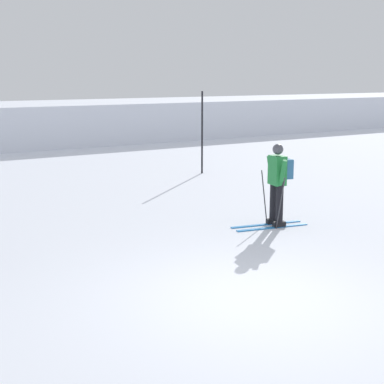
{
  "coord_description": "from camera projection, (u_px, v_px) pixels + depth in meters",
  "views": [
    {
      "loc": [
        -4.67,
        -6.11,
        3.08
      ],
      "look_at": [
        0.98,
        3.09,
        0.9
      ],
      "focal_mm": 54.37,
      "sensor_mm": 36.0,
      "label": 1
    }
  ],
  "objects": [
    {
      "name": "ground_plane",
      "position": [
        248.0,
        300.0,
        8.1
      ],
      "size": [
        120.0,
        120.0,
        0.0
      ],
      "primitive_type": "plane",
      "color": "silver"
    },
    {
      "name": "skier_green",
      "position": [
        278.0,
        181.0,
        11.9
      ],
      "size": [
        1.64,
        0.99,
        1.71
      ],
      "color": "#237AC6",
      "rests_on": "ground"
    },
    {
      "name": "trail_marker_pole",
      "position": [
        202.0,
        133.0,
        18.3
      ],
      "size": [
        0.06,
        0.06,
        2.59
      ],
      "primitive_type": "cylinder",
      "color": "black",
      "rests_on": "ground"
    }
  ]
}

